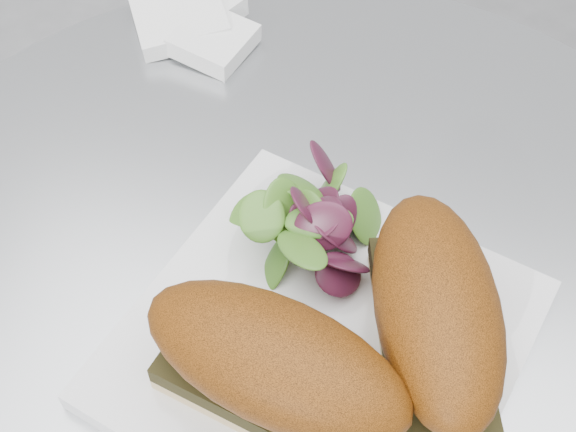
# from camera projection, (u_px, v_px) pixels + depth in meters

# --- Properties ---
(table) EXTENTS (0.70, 0.70, 0.73)m
(table) POSITION_uv_depth(u_px,v_px,m) (299.00, 425.00, 0.76)
(table) COLOR #BABDC2
(table) RESTS_ON ground
(plate) EXTENTS (0.29, 0.29, 0.02)m
(plate) POSITION_uv_depth(u_px,v_px,m) (322.00, 342.00, 0.52)
(plate) COLOR white
(plate) RESTS_ON table
(sandwich_left) EXTENTS (0.18, 0.11, 0.08)m
(sandwich_left) POSITION_uv_depth(u_px,v_px,m) (275.00, 368.00, 0.46)
(sandwich_left) COLOR #CAB87E
(sandwich_left) RESTS_ON plate
(sandwich_right) EXTENTS (0.12, 0.18, 0.08)m
(sandwich_right) POSITION_uv_depth(u_px,v_px,m) (435.00, 315.00, 0.48)
(sandwich_right) COLOR #CAB87E
(sandwich_right) RESTS_ON plate
(salad) EXTENTS (0.09, 0.09, 0.05)m
(salad) POSITION_uv_depth(u_px,v_px,m) (310.00, 219.00, 0.55)
(salad) COLOR #4C832A
(salad) RESTS_ON plate
(napkin) EXTENTS (0.13, 0.13, 0.02)m
(napkin) POSITION_uv_depth(u_px,v_px,m) (196.00, 32.00, 0.72)
(napkin) COLOR white
(napkin) RESTS_ON table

